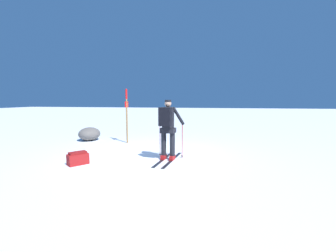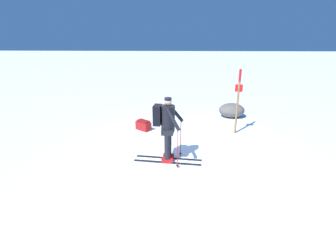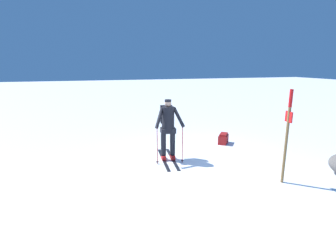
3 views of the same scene
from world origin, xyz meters
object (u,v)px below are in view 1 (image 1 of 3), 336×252
dropped_backpack (78,158)px  trail_marker (127,111)px  rock_boulder (89,134)px  skier (168,125)px

dropped_backpack → trail_marker: bearing=176.4°
trail_marker → rock_boulder: trail_marker is taller
skier → trail_marker: size_ratio=0.85×
dropped_backpack → rock_boulder: size_ratio=0.57×
dropped_backpack → trail_marker: 3.38m
rock_boulder → trail_marker: bearing=82.9°
skier → dropped_backpack: bearing=-68.4°
dropped_backpack → skier: bearing=111.6°
trail_marker → rock_boulder: (-0.23, -1.81, -1.01)m
trail_marker → rock_boulder: bearing=-97.1°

